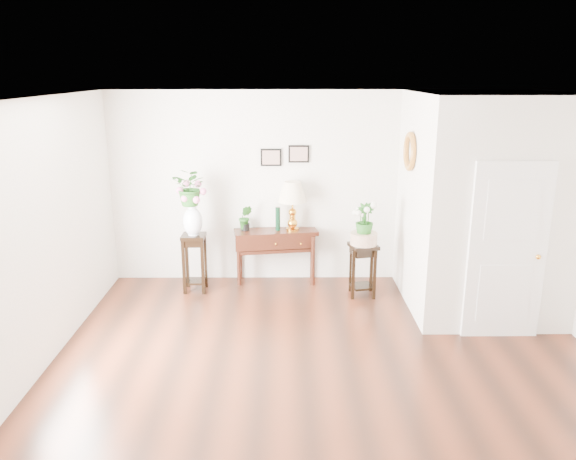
{
  "coord_description": "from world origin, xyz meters",
  "views": [
    {
      "loc": [
        -0.46,
        -5.33,
        3.05
      ],
      "look_at": [
        -0.41,
        1.3,
        1.17
      ],
      "focal_mm": 35.0,
      "sensor_mm": 36.0,
      "label": 1
    }
  ],
  "objects_px": {
    "console_table": "(276,256)",
    "plant_stand_b": "(363,270)",
    "table_lamp": "(292,207)",
    "plant_stand_a": "(195,263)"
  },
  "relations": [
    {
      "from": "table_lamp",
      "to": "console_table",
      "type": "bearing_deg",
      "value": 180.0
    },
    {
      "from": "table_lamp",
      "to": "plant_stand_a",
      "type": "height_order",
      "value": "table_lamp"
    },
    {
      "from": "plant_stand_a",
      "to": "plant_stand_b",
      "type": "height_order",
      "value": "plant_stand_a"
    },
    {
      "from": "plant_stand_a",
      "to": "console_table",
      "type": "bearing_deg",
      "value": 16.17
    },
    {
      "from": "console_table",
      "to": "table_lamp",
      "type": "height_order",
      "value": "table_lamp"
    },
    {
      "from": "table_lamp",
      "to": "plant_stand_a",
      "type": "bearing_deg",
      "value": -166.53
    },
    {
      "from": "console_table",
      "to": "plant_stand_a",
      "type": "distance_m",
      "value": 1.2
    },
    {
      "from": "console_table",
      "to": "plant_stand_b",
      "type": "distance_m",
      "value": 1.33
    },
    {
      "from": "console_table",
      "to": "plant_stand_b",
      "type": "height_order",
      "value": "console_table"
    },
    {
      "from": "table_lamp",
      "to": "plant_stand_a",
      "type": "xyz_separation_m",
      "value": [
        -1.4,
        -0.33,
        -0.74
      ]
    }
  ]
}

